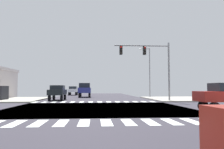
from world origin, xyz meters
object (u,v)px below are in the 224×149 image
Objects in this scene: street_lamp at (148,68)px; sedan_farside_2 at (58,91)px; sedan_queued_3 at (73,90)px; traffic_signal_mast at (148,58)px; pickup_crossing_1 at (85,89)px.

sedan_farside_2 is (-13.15, -5.94, -3.62)m from street_lamp.
street_lamp reaches higher than sedan_queued_3.
sedan_queued_3 is (0.00, 19.52, 0.00)m from sedan_farside_2.
street_lamp is 14.87m from sedan_farside_2.
pickup_crossing_1 is (-7.79, 12.60, -3.72)m from traffic_signal_mast.
sedan_farside_2 is 19.52m from sedan_queued_3.
street_lamp is 1.84× the size of sedan_queued_3.
sedan_farside_2 is at bearing -155.67° from street_lamp.
street_lamp reaches higher than traffic_signal_mast.
sedan_farside_2 is at bearing 161.05° from traffic_signal_mast.
traffic_signal_mast reaches higher than sedan_queued_3.
pickup_crossing_1 is at bearing -108.64° from sedan_farside_2.
traffic_signal_mast is 0.86× the size of street_lamp.
street_lamp is 1.55× the size of pickup_crossing_1.
sedan_queued_3 is at bearing -74.24° from pickup_crossing_1.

